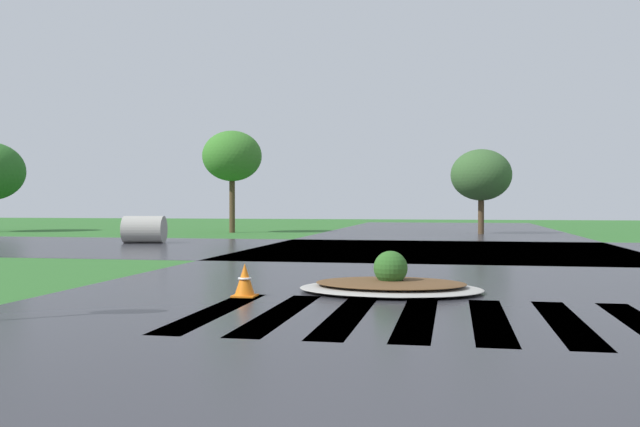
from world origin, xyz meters
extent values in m
cube|color=#2B2B30|center=(0.00, 10.00, 0.00)|extent=(11.86, 80.00, 0.01)
cube|color=#2B2B30|center=(0.00, 18.79, 0.00)|extent=(90.00, 10.67, 0.01)
cube|color=white|center=(-2.70, 5.60, 0.00)|extent=(0.45, 3.56, 0.01)
cube|color=white|center=(-1.80, 5.60, 0.00)|extent=(0.45, 3.56, 0.01)
cube|color=white|center=(-0.90, 5.60, 0.00)|extent=(0.45, 3.56, 0.01)
cube|color=white|center=(0.00, 5.60, 0.00)|extent=(0.45, 3.56, 0.01)
cube|color=white|center=(0.90, 5.60, 0.00)|extent=(0.45, 3.56, 0.01)
cube|color=white|center=(1.80, 5.60, 0.00)|extent=(0.45, 3.56, 0.01)
ellipsoid|color=#9E9B93|center=(-0.56, 8.09, 0.06)|extent=(3.01, 2.19, 0.12)
ellipsoid|color=brown|center=(-0.56, 8.09, 0.15)|extent=(2.47, 1.80, 0.10)
sphere|color=#2D6023|center=(-0.56, 8.09, 0.40)|extent=(0.56, 0.56, 0.56)
cylinder|color=#9E9B93|center=(-10.65, 20.52, 0.50)|extent=(1.59, 1.20, 1.00)
cone|color=orange|center=(-2.74, 7.11, 0.26)|extent=(0.33, 0.33, 0.52)
torus|color=white|center=(-2.74, 7.11, 0.29)|extent=(0.21, 0.21, 0.04)
cube|color=orange|center=(-2.74, 7.11, 0.01)|extent=(0.36, 0.36, 0.03)
cylinder|color=#4C3823|center=(-10.34, 29.93, 1.39)|extent=(0.28, 0.28, 2.78)
ellipsoid|color=#387728|center=(-10.34, 29.93, 3.80)|extent=(2.94, 2.94, 2.50)
cylinder|color=#4C3823|center=(1.74, 30.70, 0.90)|extent=(0.28, 0.28, 1.80)
ellipsoid|color=#365B2D|center=(1.74, 30.70, 2.81)|extent=(2.87, 2.87, 2.44)
camera|label=1|loc=(0.45, -3.37, 1.46)|focal=39.34mm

